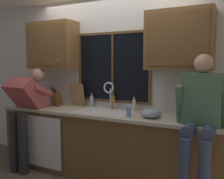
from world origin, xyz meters
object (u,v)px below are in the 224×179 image
at_px(person_sitting_on_counter, 201,110).
at_px(bottle_green_glass, 92,102).
at_px(knife_block, 56,99).
at_px(person_standing, 26,107).
at_px(bottle_tall_clear, 134,105).
at_px(bottle_amber_small, 113,102).
at_px(cutting_board, 77,95).
at_px(soap_dispenser, 129,112).
at_px(mixing_bowl, 151,113).

height_order(person_sitting_on_counter, bottle_green_glass, person_sitting_on_counter).
bearing_deg(bottle_green_glass, person_sitting_on_counter, -17.01).
bearing_deg(knife_block, person_sitting_on_counter, -8.94).
bearing_deg(person_standing, bottle_tall_clear, 18.31).
bearing_deg(knife_block, bottle_amber_small, 10.08).
height_order(bottle_green_glass, bottle_tall_clear, bottle_tall_clear).
xyz_separation_m(cutting_board, bottle_tall_clear, (0.95, 0.00, -0.09)).
bearing_deg(bottle_amber_small, soap_dispenser, -43.12).
distance_m(knife_block, mixing_bowl, 1.59).
height_order(knife_block, mixing_bowl, knife_block).
bearing_deg(bottle_tall_clear, bottle_amber_small, 175.98).
xyz_separation_m(person_standing, person_sitting_on_counter, (2.45, 0.02, 0.16)).
relative_size(cutting_board, bottle_tall_clear, 1.67).
height_order(cutting_board, bottle_amber_small, cutting_board).
height_order(person_standing, cutting_board, person_standing).
bearing_deg(person_standing, bottle_amber_small, 23.95).
bearing_deg(cutting_board, bottle_green_glass, 3.96).
distance_m(person_sitting_on_counter, bottle_amber_small, 1.37).
bearing_deg(soap_dispenser, bottle_green_glass, 154.25).
xyz_separation_m(cutting_board, soap_dispenser, (1.02, -0.35, -0.11)).
relative_size(bottle_green_glass, bottle_amber_small, 0.86).
bearing_deg(bottle_tall_clear, person_standing, -161.69).
distance_m(person_standing, bottle_green_glass, 0.97).
distance_m(person_sitting_on_counter, bottle_tall_clear, 1.06).
xyz_separation_m(person_sitting_on_counter, bottle_tall_clear, (-0.94, 0.48, -0.09)).
bearing_deg(mixing_bowl, person_standing, -173.08).
bearing_deg(knife_block, person_standing, -126.41).
bearing_deg(bottle_tall_clear, person_sitting_on_counter, -27.29).
distance_m(person_sitting_on_counter, mixing_bowl, 0.65).
xyz_separation_m(bottle_green_glass, bottle_amber_small, (0.36, 0.01, 0.01)).
height_order(cutting_board, soap_dispenser, cutting_board).
bearing_deg(person_sitting_on_counter, bottle_green_glass, 162.99).
bearing_deg(person_standing, person_sitting_on_counter, 0.44).
bearing_deg(bottle_green_glass, soap_dispenser, -25.75).
relative_size(mixing_bowl, bottle_tall_clear, 1.16).
relative_size(mixing_bowl, soap_dispenser, 1.53).
distance_m(person_standing, knife_block, 0.46).
distance_m(cutting_board, bottle_green_glass, 0.27).
bearing_deg(bottle_tall_clear, bottle_green_glass, 178.58).
distance_m(bottle_green_glass, bottle_amber_small, 0.37).
distance_m(cutting_board, mixing_bowl, 1.31).
relative_size(person_sitting_on_counter, bottle_amber_small, 5.03).
xyz_separation_m(person_sitting_on_counter, soap_dispenser, (-0.87, 0.13, -0.12)).
bearing_deg(mixing_bowl, knife_block, 174.99).
height_order(mixing_bowl, bottle_amber_small, bottle_amber_small).
relative_size(person_standing, soap_dispenser, 9.17).
bearing_deg(cutting_board, soap_dispenser, -19.10).
xyz_separation_m(knife_block, soap_dispenser, (1.32, -0.21, -0.05)).
distance_m(mixing_bowl, bottle_tall_clear, 0.43).
bearing_deg(bottle_green_glass, person_standing, -147.58).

